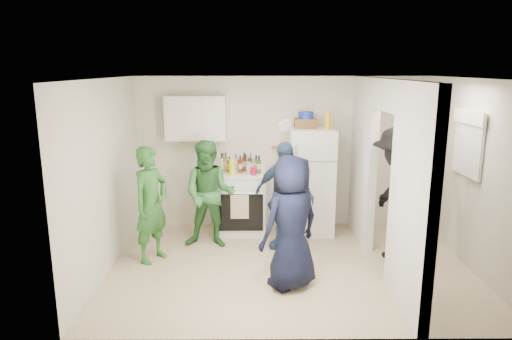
% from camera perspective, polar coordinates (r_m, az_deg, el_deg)
% --- Properties ---
extents(floor, '(4.80, 4.80, 0.00)m').
position_cam_1_polar(floor, '(6.34, 4.17, -11.90)').
color(floor, beige).
rests_on(floor, ground).
extents(wall_back, '(4.80, 0.00, 4.80)m').
position_cam_1_polar(wall_back, '(7.58, 3.33, 2.17)').
color(wall_back, silver).
rests_on(wall_back, floor).
extents(wall_front, '(4.80, 0.00, 4.80)m').
position_cam_1_polar(wall_front, '(4.30, 6.20, -6.16)').
color(wall_front, silver).
rests_on(wall_front, floor).
extents(wall_left, '(0.00, 3.40, 3.40)m').
position_cam_1_polar(wall_left, '(6.21, -18.30, -0.84)').
color(wall_left, silver).
rests_on(wall_left, floor).
extents(wall_right, '(0.00, 3.40, 3.40)m').
position_cam_1_polar(wall_right, '(6.57, 25.70, -0.73)').
color(wall_right, silver).
rests_on(wall_right, floor).
extents(ceiling, '(4.80, 4.80, 0.00)m').
position_cam_1_polar(ceiling, '(5.76, 4.57, 11.33)').
color(ceiling, white).
rests_on(ceiling, wall_back).
extents(partition_pier_back, '(0.12, 1.20, 2.50)m').
position_cam_1_polar(partition_pier_back, '(7.18, 13.23, 1.25)').
color(partition_pier_back, silver).
rests_on(partition_pier_back, floor).
extents(partition_pier_front, '(0.12, 1.20, 2.50)m').
position_cam_1_polar(partition_pier_front, '(5.13, 18.90, -3.67)').
color(partition_pier_front, silver).
rests_on(partition_pier_front, floor).
extents(partition_header, '(0.12, 1.00, 0.40)m').
position_cam_1_polar(partition_header, '(5.99, 16.19, 9.01)').
color(partition_header, silver).
rests_on(partition_header, partition_pier_back).
extents(stove, '(0.84, 0.70, 1.00)m').
position_cam_1_polar(stove, '(7.43, -1.97, -4.01)').
color(stove, white).
rests_on(stove, floor).
extents(upper_cabinet, '(0.95, 0.34, 0.70)m').
position_cam_1_polar(upper_cabinet, '(7.36, -7.54, 6.48)').
color(upper_cabinet, silver).
rests_on(upper_cabinet, wall_back).
extents(fridge, '(0.70, 0.68, 1.70)m').
position_cam_1_polar(fridge, '(7.36, 6.87, -1.41)').
color(fridge, white).
rests_on(fridge, floor).
extents(wicker_basket, '(0.35, 0.25, 0.15)m').
position_cam_1_polar(wicker_basket, '(7.23, 6.22, 5.82)').
color(wicker_basket, brown).
rests_on(wicker_basket, fridge).
extents(blue_bowl, '(0.24, 0.24, 0.11)m').
position_cam_1_polar(blue_bowl, '(7.22, 6.25, 6.84)').
color(blue_bowl, navy).
rests_on(blue_bowl, wicker_basket).
extents(yellow_cup_stack_top, '(0.09, 0.09, 0.25)m').
position_cam_1_polar(yellow_cup_stack_top, '(7.12, 8.94, 6.04)').
color(yellow_cup_stack_top, gold).
rests_on(yellow_cup_stack_top, fridge).
extents(wall_clock, '(0.22, 0.02, 0.22)m').
position_cam_1_polar(wall_clock, '(7.50, 3.76, 5.52)').
color(wall_clock, white).
rests_on(wall_clock, wall_back).
extents(spice_shelf, '(0.35, 0.08, 0.03)m').
position_cam_1_polar(spice_shelf, '(7.52, 3.36, 2.85)').
color(spice_shelf, olive).
rests_on(spice_shelf, wall_back).
extents(nook_window, '(0.03, 0.70, 0.80)m').
position_cam_1_polar(nook_window, '(6.67, 25.14, 3.01)').
color(nook_window, black).
rests_on(nook_window, wall_right).
extents(nook_window_frame, '(0.04, 0.76, 0.86)m').
position_cam_1_polar(nook_window_frame, '(6.66, 25.02, 3.01)').
color(nook_window_frame, white).
rests_on(nook_window_frame, wall_right).
extents(nook_valance, '(0.04, 0.82, 0.18)m').
position_cam_1_polar(nook_valance, '(6.61, 25.11, 6.01)').
color(nook_valance, white).
rests_on(nook_valance, wall_right).
extents(yellow_cup_stack_stove, '(0.09, 0.09, 0.25)m').
position_cam_1_polar(yellow_cup_stack_stove, '(7.06, -3.03, 0.32)').
color(yellow_cup_stack_stove, yellow).
rests_on(yellow_cup_stack_stove, stove).
extents(red_cup, '(0.09, 0.09, 0.12)m').
position_cam_1_polar(red_cup, '(7.09, -0.27, -0.15)').
color(red_cup, red).
rests_on(red_cup, stove).
extents(person_green_left, '(0.63, 0.70, 1.61)m').
position_cam_1_polar(person_green_left, '(6.41, -12.98, -4.22)').
color(person_green_left, '#2C6A2A').
rests_on(person_green_left, floor).
extents(person_green_center, '(0.84, 0.68, 1.61)m').
position_cam_1_polar(person_green_center, '(6.77, -5.83, -3.05)').
color(person_green_center, '#367B3A').
rests_on(person_green_center, floor).
extents(person_denim, '(1.01, 0.82, 1.60)m').
position_cam_1_polar(person_denim, '(6.69, 3.50, -3.24)').
color(person_denim, '#344672').
rests_on(person_denim, floor).
extents(person_navy, '(0.96, 0.89, 1.64)m').
position_cam_1_polar(person_navy, '(5.50, 4.42, -6.57)').
color(person_navy, black).
rests_on(person_navy, floor).
extents(person_nook, '(0.74, 1.24, 1.88)m').
position_cam_1_polar(person_nook, '(6.47, 17.08, -3.06)').
color(person_nook, black).
rests_on(person_nook, floor).
extents(bottle_a, '(0.06, 0.06, 0.28)m').
position_cam_1_polar(bottle_a, '(7.41, -4.15, 1.02)').
color(bottle_a, olive).
rests_on(bottle_a, stove).
extents(bottle_b, '(0.07, 0.07, 0.27)m').
position_cam_1_polar(bottle_b, '(7.20, -3.31, 0.65)').
color(bottle_b, '#1B4F1A').
rests_on(bottle_b, stove).
extents(bottle_c, '(0.06, 0.06, 0.26)m').
position_cam_1_polar(bottle_c, '(7.41, -2.52, 0.96)').
color(bottle_c, silver).
rests_on(bottle_c, stove).
extents(bottle_d, '(0.07, 0.07, 0.28)m').
position_cam_1_polar(bottle_d, '(7.22, -1.98, 0.72)').
color(bottle_d, maroon).
rests_on(bottle_d, stove).
extents(bottle_e, '(0.07, 0.07, 0.26)m').
position_cam_1_polar(bottle_e, '(7.44, -1.28, 1.00)').
color(bottle_e, silver).
rests_on(bottle_e, stove).
extents(bottle_f, '(0.06, 0.06, 0.29)m').
position_cam_1_polar(bottle_f, '(7.28, -0.66, 0.88)').
color(bottle_f, '#1A3B15').
rests_on(bottle_f, stove).
extents(bottle_g, '(0.08, 0.08, 0.24)m').
position_cam_1_polar(bottle_g, '(7.42, 0.03, 0.93)').
color(bottle_g, olive).
rests_on(bottle_g, stove).
extents(bottle_h, '(0.06, 0.06, 0.33)m').
position_cam_1_polar(bottle_h, '(7.17, -4.33, 0.80)').
color(bottle_h, '#A9B3B6').
rests_on(bottle_h, stove).
extents(bottle_i, '(0.07, 0.07, 0.30)m').
position_cam_1_polar(bottle_i, '(7.35, -1.48, 1.03)').
color(bottle_i, '#53260E').
rests_on(bottle_i, stove).
extents(bottle_j, '(0.07, 0.07, 0.28)m').
position_cam_1_polar(bottle_j, '(7.19, 0.38, 0.69)').
color(bottle_j, '#2D6C25').
rests_on(bottle_j, stove).
extents(bottle_k, '(0.07, 0.07, 0.31)m').
position_cam_1_polar(bottle_k, '(7.33, -3.81, 0.99)').
color(bottle_k, '#996723').
rests_on(bottle_k, stove).
extents(bottle_l, '(0.07, 0.07, 0.27)m').
position_cam_1_polar(bottle_l, '(7.12, -0.94, 0.52)').
color(bottle_l, '#919A9F').
rests_on(bottle_l, stove).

